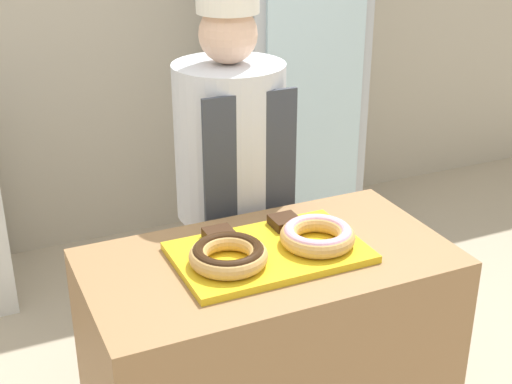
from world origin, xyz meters
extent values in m
cube|color=#BCB29E|center=(0.00, 2.13, 1.35)|extent=(8.00, 0.06, 2.70)
cube|color=#997047|center=(0.00, 0.00, 0.45)|extent=(1.16, 0.63, 0.90)
cube|color=yellow|center=(0.00, 0.00, 0.91)|extent=(0.59, 0.37, 0.02)
torus|color=tan|center=(-0.15, -0.03, 0.95)|extent=(0.24, 0.24, 0.06)
torus|color=#331E0F|center=(-0.15, -0.03, 0.97)|extent=(0.22, 0.22, 0.04)
torus|color=tan|center=(0.15, -0.03, 0.95)|extent=(0.24, 0.24, 0.06)
torus|color=#EFADC6|center=(0.15, -0.03, 0.97)|extent=(0.22, 0.22, 0.04)
cube|color=#382111|center=(-0.12, 0.13, 0.94)|extent=(0.09, 0.09, 0.03)
cube|color=#382111|center=(0.12, 0.13, 0.94)|extent=(0.09, 0.09, 0.03)
cylinder|color=#4C4C51|center=(0.11, 0.58, 0.39)|extent=(0.30, 0.30, 0.79)
cylinder|color=silver|center=(0.11, 0.58, 1.08)|extent=(0.42, 0.42, 0.59)
cube|color=#383D47|center=(0.11, 0.38, 0.70)|extent=(0.36, 0.02, 1.24)
sphere|color=beige|center=(0.11, 0.58, 1.48)|extent=(0.21, 0.21, 0.21)
cylinder|color=white|center=(0.11, 0.58, 1.59)|extent=(0.22, 0.22, 0.07)
cube|color=#ADB2B7|center=(0.95, 1.76, 0.95)|extent=(0.70, 0.63, 1.90)
cube|color=silver|center=(0.95, 1.43, 0.99)|extent=(0.57, 0.02, 1.52)
camera|label=1|loc=(-0.86, -1.77, 1.99)|focal=50.00mm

